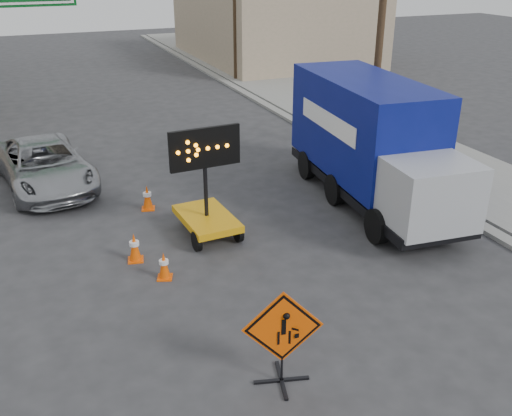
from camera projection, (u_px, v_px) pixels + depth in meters
ground at (300, 375)px, 10.12m from camera, size 100.00×100.00×0.00m
curb_right at (292, 120)px, 25.24m from camera, size 0.40×60.00×0.12m
sidewalk_right at (337, 114)px, 26.05m from camera, size 4.00×60.00×0.15m
building_right_far at (272, 25)px, 38.97m from camera, size 10.00×14.00×4.60m
utility_pole_near at (381, 22)px, 19.42m from camera, size 1.80×0.26×9.00m
construction_sign at (283, 336)px, 9.58m from camera, size 1.35×0.96×1.84m
arrow_board at (207, 212)px, 14.89m from camera, size 1.86×2.13×2.94m
pickup_truck at (44, 165)px, 17.95m from camera, size 3.15×5.57×1.47m
box_truck at (370, 149)px, 16.59m from camera, size 2.94×7.66×3.55m
cone_a at (164, 265)px, 12.99m from camera, size 0.43×0.43×0.67m
cone_b at (135, 247)px, 13.73m from camera, size 0.44×0.44×0.73m
cone_c at (147, 197)px, 16.49m from camera, size 0.46×0.46×0.74m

